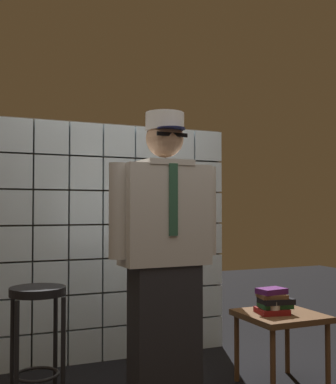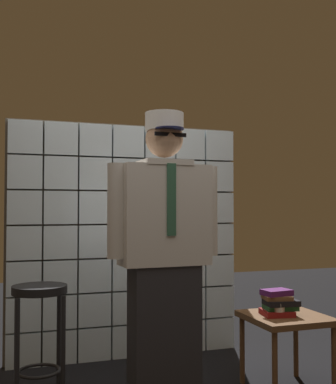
# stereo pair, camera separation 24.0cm
# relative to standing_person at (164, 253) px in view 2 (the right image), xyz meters

# --- Properties ---
(glass_block_wall) EXTENTS (1.97, 0.10, 1.97)m
(glass_block_wall) POSITION_rel_standing_person_xyz_m (0.03, 1.10, 0.01)
(glass_block_wall) COLOR silver
(glass_block_wall) RESTS_ON ground
(standing_person) EXTENTS (0.73, 0.31, 1.83)m
(standing_person) POSITION_rel_standing_person_xyz_m (0.00, 0.00, 0.00)
(standing_person) COLOR #28282D
(standing_person) RESTS_ON ground
(bar_stool) EXTENTS (0.34, 0.34, 0.75)m
(bar_stool) POSITION_rel_standing_person_xyz_m (-0.74, 0.25, -0.39)
(bar_stool) COLOR black
(bar_stool) RESTS_ON ground
(side_table) EXTENTS (0.52, 0.52, 0.51)m
(side_table) POSITION_rel_standing_person_xyz_m (0.88, 0.02, -0.52)
(side_table) COLOR brown
(side_table) RESTS_ON ground
(book_stack) EXTENTS (0.26, 0.22, 0.17)m
(book_stack) POSITION_rel_standing_person_xyz_m (0.82, 0.02, -0.37)
(book_stack) COLOR maroon
(book_stack) RESTS_ON side_table
(coffee_mug) EXTENTS (0.13, 0.08, 0.09)m
(coffee_mug) POSITION_rel_standing_person_xyz_m (0.80, -0.02, -0.40)
(coffee_mug) COLOR silver
(coffee_mug) RESTS_ON side_table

